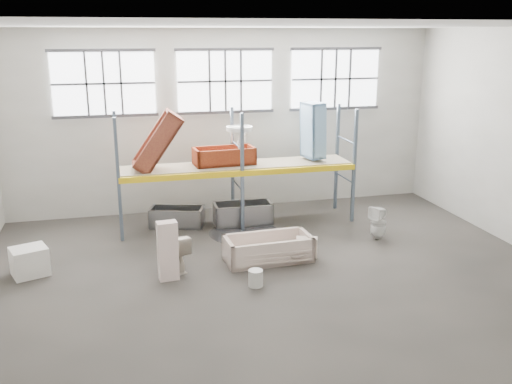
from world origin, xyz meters
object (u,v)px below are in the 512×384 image
object	(u,v)px
toilet_white	(378,223)
steel_tub_right	(243,213)
cistern_tall	(168,251)
blue_tub_upright	(313,130)
carton_near	(30,261)
toilet_beige	(174,252)
steel_tub_left	(177,217)
rust_tub_flat	(224,156)
bucket	(256,278)
bathtub_beige	(268,248)

from	to	relation	value
toilet_white	steel_tub_right	size ratio (longest dim) A/B	0.55
cistern_tall	blue_tub_upright	distance (m)	5.53
cistern_tall	carton_near	distance (m)	2.94
toilet_beige	carton_near	xyz separation A→B (m)	(-2.94, 0.48, -0.11)
cistern_tall	toilet_white	xyz separation A→B (m)	(5.20, 1.12, -0.20)
toilet_beige	cistern_tall	size ratio (longest dim) A/B	0.66
steel_tub_left	toilet_white	bearing A→B (deg)	-24.87
rust_tub_flat	bucket	size ratio (longest dim) A/B	4.57
toilet_beige	blue_tub_upright	world-z (taller)	blue_tub_upright
bathtub_beige	cistern_tall	distance (m)	2.31
steel_tub_right	rust_tub_flat	size ratio (longest dim) A/B	0.98
cistern_tall	rust_tub_flat	distance (m)	3.88
toilet_white	blue_tub_upright	world-z (taller)	blue_tub_upright
toilet_white	carton_near	world-z (taller)	toilet_white
carton_near	toilet_beige	bearing A→B (deg)	-9.35
steel_tub_right	carton_near	xyz separation A→B (m)	(-5.03, -2.15, 0.02)
toilet_beige	carton_near	distance (m)	2.98
steel_tub_left	blue_tub_upright	world-z (taller)	blue_tub_upright
toilet_white	steel_tub_right	distance (m)	3.53
toilet_beige	toilet_white	bearing A→B (deg)	166.52
steel_tub_right	rust_tub_flat	distance (m)	1.61
steel_tub_right	carton_near	distance (m)	5.47
steel_tub_right	toilet_white	bearing A→B (deg)	-33.60
bathtub_beige	bucket	bearing A→B (deg)	-118.37
toilet_beige	rust_tub_flat	bearing A→B (deg)	-141.74
carton_near	blue_tub_upright	bearing A→B (deg)	17.73
steel_tub_right	rust_tub_flat	world-z (taller)	rust_tub_flat
steel_tub_left	bucket	xyz separation A→B (m)	(1.10, -4.03, -0.08)
bathtub_beige	steel_tub_left	world-z (taller)	bathtub_beige
toilet_white	steel_tub_left	distance (m)	5.13
carton_near	bathtub_beige	bearing A→B (deg)	-5.19
bathtub_beige	bucket	xyz separation A→B (m)	(-0.59, -1.23, -0.11)
toilet_white	carton_near	bearing A→B (deg)	-112.30
blue_tub_upright	bucket	world-z (taller)	blue_tub_upright
toilet_white	rust_tub_flat	distance (m)	4.23
rust_tub_flat	bathtub_beige	bearing A→B (deg)	-81.05
toilet_white	bucket	distance (m)	4.02
cistern_tall	blue_tub_upright	xyz separation A→B (m)	(4.18, 3.15, 1.78)
bucket	blue_tub_upright	bearing A→B (deg)	57.00
toilet_beige	bucket	xyz separation A→B (m)	(1.48, -1.20, -0.24)
steel_tub_left	toilet_beige	bearing A→B (deg)	-97.59
steel_tub_right	bucket	xyz separation A→B (m)	(-0.61, -3.83, -0.11)
toilet_beige	bucket	bearing A→B (deg)	119.90
bathtub_beige	cistern_tall	xyz separation A→B (m)	(-2.24, -0.47, 0.34)
cistern_tall	steel_tub_right	size ratio (longest dim) A/B	0.81
cistern_tall	toilet_beige	bearing A→B (deg)	63.97
steel_tub_right	blue_tub_upright	world-z (taller)	blue_tub_upright
rust_tub_flat	carton_near	world-z (taller)	rust_tub_flat
toilet_white	blue_tub_upright	distance (m)	3.01
toilet_beige	blue_tub_upright	size ratio (longest dim) A/B	0.56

